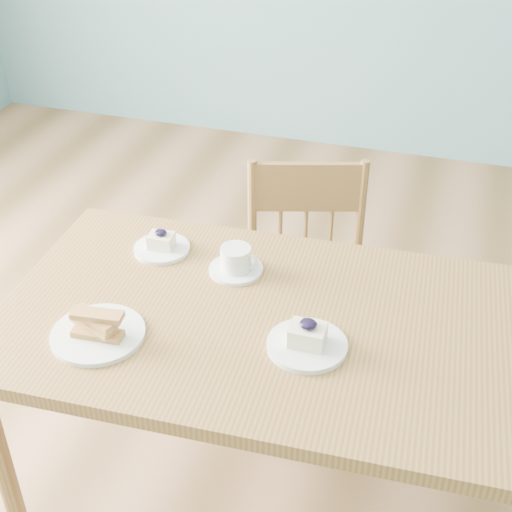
# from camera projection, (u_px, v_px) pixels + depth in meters

# --- Properties ---
(room) EXTENTS (5.01, 5.01, 2.71)m
(room) POSITION_uv_depth(u_px,v_px,m) (279.00, 44.00, 1.30)
(room) COLOR #996A47
(room) RESTS_ON ground
(dining_table) EXTENTS (1.33, 0.80, 0.69)m
(dining_table) POSITION_uv_depth(u_px,v_px,m) (271.00, 341.00, 1.72)
(dining_table) COLOR olive
(dining_table) RESTS_ON ground
(dining_chair) EXTENTS (0.46, 0.45, 0.81)m
(dining_chair) POSITION_uv_depth(u_px,v_px,m) (306.00, 293.00, 2.23)
(dining_chair) COLOR olive
(dining_chair) RESTS_ON ground
(cheesecake_plate_near) EXTENTS (0.18, 0.18, 0.08)m
(cheesecake_plate_near) POSITION_uv_depth(u_px,v_px,m) (307.00, 341.00, 1.58)
(cheesecake_plate_near) COLOR silver
(cheesecake_plate_near) RESTS_ON dining_table
(cheesecake_plate_far) EXTENTS (0.15, 0.15, 0.06)m
(cheesecake_plate_far) POSITION_uv_depth(u_px,v_px,m) (162.00, 245.00, 1.91)
(cheesecake_plate_far) COLOR silver
(cheesecake_plate_far) RESTS_ON dining_table
(coffee_cup) EXTENTS (0.14, 0.14, 0.07)m
(coffee_cup) POSITION_uv_depth(u_px,v_px,m) (236.00, 262.00, 1.82)
(coffee_cup) COLOR silver
(coffee_cup) RESTS_ON dining_table
(biscotti_plate) EXTENTS (0.21, 0.21, 0.07)m
(biscotti_plate) POSITION_uv_depth(u_px,v_px,m) (97.00, 329.00, 1.61)
(biscotti_plate) COLOR silver
(biscotti_plate) RESTS_ON dining_table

